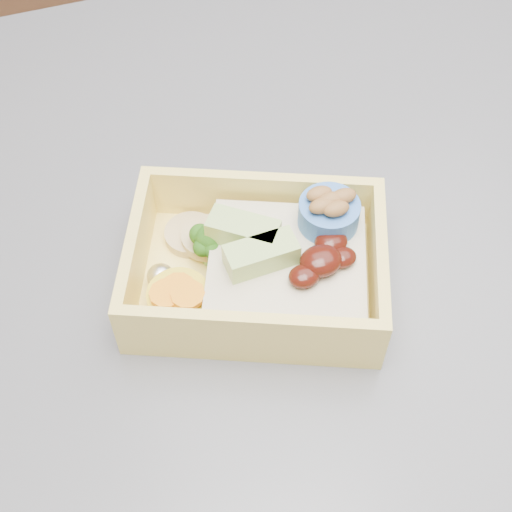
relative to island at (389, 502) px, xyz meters
name	(u,v)px	position (x,y,z in m)	size (l,w,h in m)	color
island	(389,502)	(0.00, 0.00, 0.00)	(1.24, 0.84, 0.92)	brown
bento_box	(264,264)	(-0.14, 0.05, 0.48)	(0.20, 0.17, 0.06)	#FDDE68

